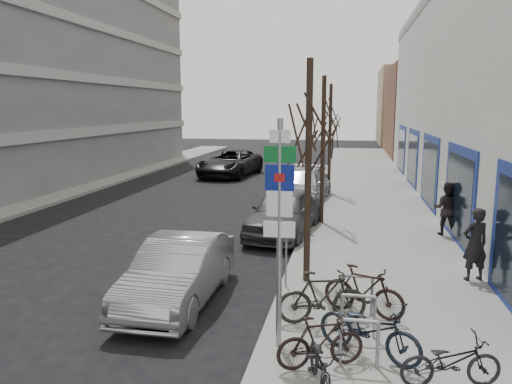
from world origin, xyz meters
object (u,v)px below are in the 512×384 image
at_px(bike_near_left, 321,361).
at_px(bike_mid_curb, 369,324).
at_px(tree_far, 330,113).
at_px(parked_car_front, 178,271).
at_px(bike_rack, 358,311).
at_px(lane_car, 230,163).
at_px(bike_mid_inner, 322,297).
at_px(meter_back, 317,185).
at_px(highway_sign_pole, 279,220).
at_px(bike_near_right, 321,341).
at_px(pedestrian_near, 475,244).
at_px(tree_near, 309,119).
at_px(meter_front, 286,255).
at_px(pedestrian_far, 446,208).
at_px(bike_far_curb, 451,357).
at_px(tree_mid, 324,115).
at_px(meter_mid, 306,209).
at_px(bike_far_inner, 364,290).
at_px(parked_car_back, 301,186).
at_px(parked_car_mid, 284,212).

bearing_deg(bike_near_left, bike_mid_curb, 44.68).
bearing_deg(tree_far, parked_car_front, -100.72).
bearing_deg(bike_rack, lane_car, 109.31).
relative_size(bike_rack, bike_mid_inner, 1.25).
distance_m(meter_back, parked_car_front, 12.28).
xyz_separation_m(highway_sign_pole, meter_back, (-0.25, 14.01, -1.54)).
height_order(bike_near_right, pedestrian_near, pedestrian_near).
xyz_separation_m(bike_rack, tree_near, (-1.20, 2.90, 3.44)).
bearing_deg(bike_near_right, meter_front, -7.47).
xyz_separation_m(bike_mid_curb, pedestrian_far, (2.83, 8.97, 0.33)).
xyz_separation_m(highway_sign_pole, bike_mid_curb, (1.57, -0.11, -1.73)).
distance_m(bike_near_left, bike_far_curb, 2.00).
relative_size(bike_near_right, lane_car, 0.25).
xyz_separation_m(tree_far, bike_mid_inner, (0.51, -15.41, -3.41)).
distance_m(tree_mid, pedestrian_far, 5.31).
height_order(highway_sign_pole, tree_near, tree_near).
relative_size(highway_sign_pole, meter_front, 3.31).
xyz_separation_m(bike_rack, meter_mid, (-1.65, 7.90, 0.26)).
bearing_deg(bike_mid_curb, tree_mid, 35.62).
bearing_deg(bike_far_inner, parked_car_back, 33.16).
xyz_separation_m(bike_mid_inner, parked_car_front, (-3.27, 0.85, 0.03)).
distance_m(parked_car_back, lane_car, 9.94).
bearing_deg(parked_car_mid, bike_rack, -65.85).
xyz_separation_m(parked_car_back, lane_car, (-5.37, 8.36, 0.06)).
relative_size(meter_mid, bike_near_right, 0.84).
bearing_deg(bike_mid_inner, highway_sign_pole, 131.40).
xyz_separation_m(bike_rack, lane_car, (-7.77, 22.16, 0.19)).
height_order(tree_far, bike_near_left, tree_far).
bearing_deg(parked_car_mid, meter_mid, 15.02).
bearing_deg(bike_near_right, lane_car, -6.27).
bearing_deg(bike_near_right, bike_near_left, 160.32).
xyz_separation_m(tree_far, bike_far_curb, (2.56, -17.36, -3.47)).
bearing_deg(bike_near_left, highway_sign_pole, 107.64).
bearing_deg(tree_near, pedestrian_far, 51.88).
distance_m(bike_mid_curb, parked_car_front, 4.62).
bearing_deg(tree_mid, lane_car, 117.23).
distance_m(bike_mid_inner, bike_far_inner, 0.98).
bearing_deg(meter_front, tree_far, 88.09).
height_order(bike_near_left, bike_far_curb, bike_near_left).
height_order(highway_sign_pole, bike_far_inner, highway_sign_pole).
xyz_separation_m(bike_near_left, parked_car_mid, (-1.82, 9.75, 0.18)).
bearing_deg(parked_car_mid, highway_sign_pole, -76.18).
bearing_deg(meter_front, highway_sign_pole, -85.25).
distance_m(bike_far_inner, parked_car_front, 4.09).
bearing_deg(tree_mid, bike_far_inner, -80.99).
height_order(highway_sign_pole, meter_mid, highway_sign_pole).
relative_size(bike_far_curb, bike_far_inner, 0.90).
bearing_deg(meter_mid, parked_car_front, -109.37).
distance_m(tree_far, bike_far_inner, 15.32).
xyz_separation_m(meter_front, parked_car_mid, (-0.75, 5.39, -0.11)).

